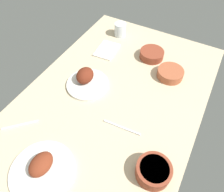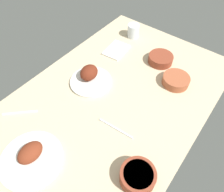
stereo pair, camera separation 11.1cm
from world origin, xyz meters
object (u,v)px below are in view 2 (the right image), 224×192
Objects in this scene: plate_near_viewer at (90,77)px; bowl_cream at (176,80)px; fork_loose at (116,128)px; plate_far_side at (31,157)px; bowl_potatoes at (138,176)px; water_tumbler at (133,31)px; spoon_loose at (20,113)px; folded_napkin at (116,50)px; bowl_soup at (161,59)px.

plate_near_viewer reaches higher than bowl_cream.
fork_loose is (-16.03, -30.06, -2.56)cm from plate_near_viewer.
plate_far_side is 51.04cm from plate_near_viewer.
water_tumbler reaches higher than bowl_potatoes.
bowl_potatoes is 1.60× the size of water_tumbler.
bowl_potatoes reaches higher than spoon_loose.
fork_loose is at bearing -143.37° from folded_napkin.
plate_near_viewer is at bearing -174.46° from water_tumbler.
spoon_loose is at bearing 174.57° from water_tumbler.
fork_loose is (-54.25, -6.92, -2.27)cm from bowl_soup.
bowl_soup is at bearing -31.19° from plate_near_viewer.
fork_loose is 1.08× the size of spoon_loose.
spoon_loose is (11.70, 24.02, -1.68)cm from plate_far_side.
fork_loose and spoon_loose have the same top height.
bowl_cream is 83.88cm from spoon_loose.
bowl_cream is at bearing -116.96° from water_tumbler.
plate_far_side is 88.96cm from bowl_soup.
bowl_cream is at bearing 7.17° from spoon_loose.
fork_loose is (13.38, 20.91, -3.07)cm from bowl_potatoes.
plate_far_side is 3.01× the size of water_tumbler.
plate_near_viewer is at bearing -32.21° from fork_loose.
water_tumbler is 88.50cm from spoon_loose.
plate_far_side is 38.97cm from fork_loose.
plate_far_side reaches higher than bowl_soup.
plate_far_side is 1.16× the size of plate_near_viewer.
plate_far_side is 81.81cm from folded_napkin.
bowl_soup is 1.64× the size of water_tumbler.
bowl_cream is 0.87× the size of folded_napkin.
plate_far_side is 1.58× the size of folded_napkin.
bowl_soup reaches higher than spoon_loose.
bowl_cream is (-10.50, -15.51, -0.04)cm from bowl_soup.
bowl_soup is (88.10, -12.32, 0.59)cm from plate_far_side.
bowl_soup is at bearing -112.56° from water_tumbler.
plate_near_viewer is 1.25× the size of fork_loose.
plate_near_viewer is 34.16cm from fork_loose.
bowl_potatoes is at bearing -157.64° from bowl_soup.
bowl_cream is 1.65× the size of water_tumbler.
bowl_soup is at bearing -86.87° from fork_loose.
bowl_potatoes reaches higher than folded_napkin.
bowl_cream is 43.31cm from folded_napkin.
spoon_loose is at bearing 141.80° from bowl_cream.
spoon_loose is (-8.76, 64.17, -3.07)cm from bowl_potatoes.
bowl_cream is 44.64cm from fork_loose.
bowl_potatoes reaches higher than bowl_soup.
plate_near_viewer is 1.59× the size of bowl_soup.
plate_near_viewer reaches higher than bowl_soup.
bowl_soup is 1.02× the size of bowl_potatoes.
bowl_soup is (38.22, -23.14, -0.29)cm from plate_near_viewer.
folded_napkin is (-7.75, 27.66, -2.07)cm from bowl_soup.
bowl_potatoes is 64.83cm from spoon_loose.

